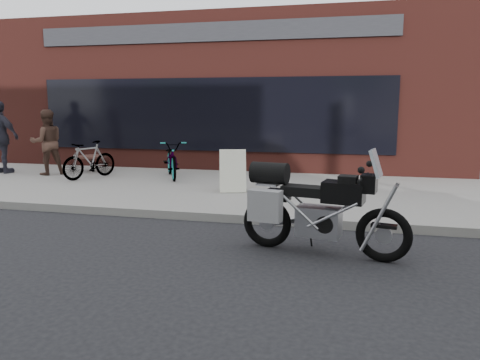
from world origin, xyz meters
name	(u,v)px	position (x,y,z in m)	size (l,w,h in m)	color
ground	(123,336)	(0.00, 0.00, 0.00)	(120.00, 120.00, 0.00)	black
near_sidewalk	(266,188)	(0.00, 7.00, 0.07)	(44.00, 6.00, 0.15)	gray
storefront	(248,97)	(-2.00, 13.98, 2.25)	(14.00, 10.07, 4.50)	#5C241D
motorcycle	(311,208)	(1.40, 2.72, 0.63)	(2.29, 0.81, 1.46)	black
bicycle_front	(172,159)	(-2.50, 7.47, 0.62)	(0.63, 1.80, 0.94)	gray
bicycle_rear	(89,160)	(-4.48, 6.92, 0.61)	(0.44, 1.55, 0.93)	gray
sandwich_sign	(233,170)	(-0.57, 6.10, 0.60)	(0.68, 0.65, 0.89)	white
cafe_table	(93,157)	(-5.00, 7.93, 0.56)	(0.78, 0.78, 0.44)	black
cafe_patron_left	(47,142)	(-5.87, 7.21, 1.00)	(0.83, 0.64, 1.70)	#4C3328
cafe_patron_right	(1,137)	(-7.23, 7.15, 1.12)	(1.13, 0.47, 1.93)	#30303D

